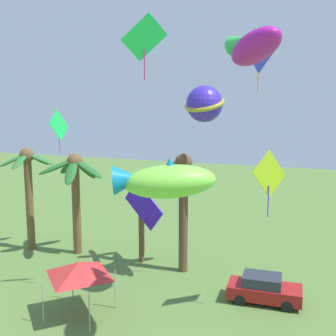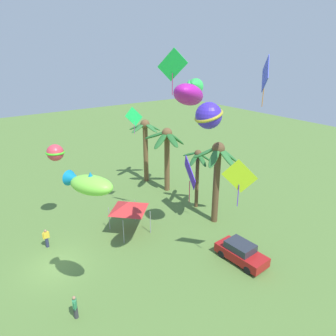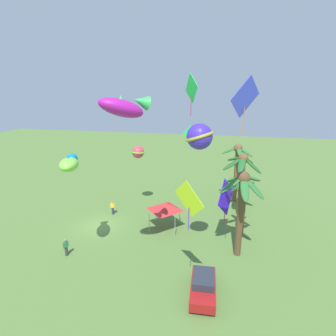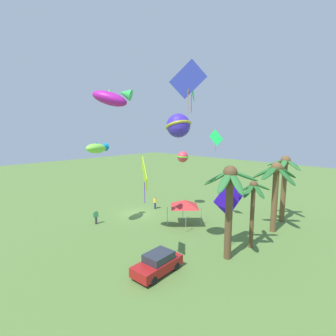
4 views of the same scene
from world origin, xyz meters
The scene contains 18 objects.
ground_plane centered at (0.00, 0.00, 0.00)m, with size 120.00×120.00×0.00m, color #567A38.
palm_tree_0 centered at (-5.98, 14.42, 5.27)m, with size 4.62×4.43×7.17m.
palm_tree_1 centered at (2.14, 14.01, 5.46)m, with size 3.88×3.84×7.59m.
palm_tree_2 centered at (-9.61, 14.00, 5.32)m, with size 3.81×3.88×7.48m.
palm_tree_3 centered at (-1.01, 14.49, 4.41)m, with size 2.99×2.79×6.02m.
parked_car_0 centered at (7.53, 11.50, 0.75)m, with size 3.99×1.91×1.51m.
spectator_0 centered at (-2.85, 0.29, 0.81)m, with size 0.26×0.55×1.59m.
spectator_1 centered at (5.41, -0.44, 0.81)m, with size 0.52×0.35×1.59m.
festival_tent centered at (-0.98, 6.84, 2.47)m, with size 2.86×2.86×2.85m.
kite_ball_0 centered at (-5.61, 2.62, 6.82)m, with size 2.21×2.21×1.42m.
kite_diamond_1 centered at (6.58, 13.37, 13.39)m, with size 1.78×1.70×3.36m.
kite_fish_2 centered at (5.76, 1.00, 8.47)m, with size 3.24×2.31×1.28m.
kite_diamond_3 centered at (1.47, 9.57, 13.85)m, with size 2.06×1.22×3.26m.
kite_fish_4 centered at (7.40, 6.23, 12.83)m, with size 3.01×3.39×1.81m.
kite_diamond_5 centered at (7.71, 10.39, 7.19)m, with size 1.37×2.06×3.39m.
kite_ball_6 centered at (4.33, 10.60, 10.62)m, with size 2.49×2.46×1.87m.
kite_diamond_7 centered at (-3.37, 9.04, 9.43)m, with size 0.07×1.72×2.40m.
kite_diamond_8 centered at (-0.05, 12.76, 4.34)m, with size 3.10×1.33×4.60m.
Camera 2 is at (20.06, -4.36, 14.99)m, focal length 33.37 mm.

